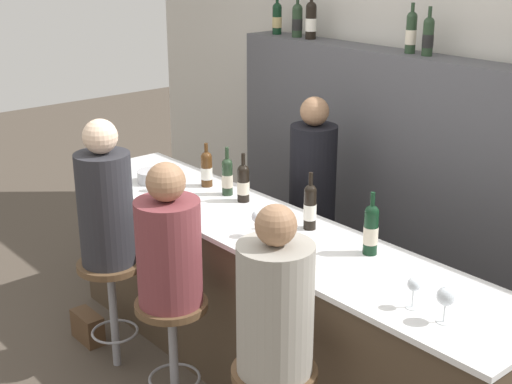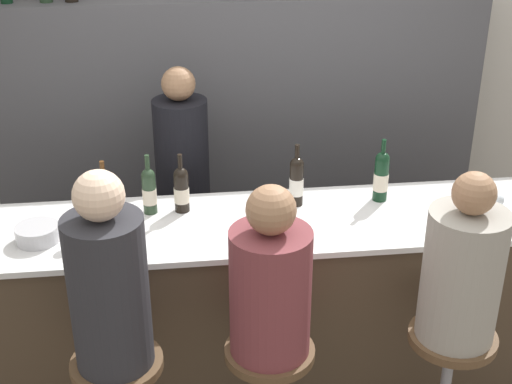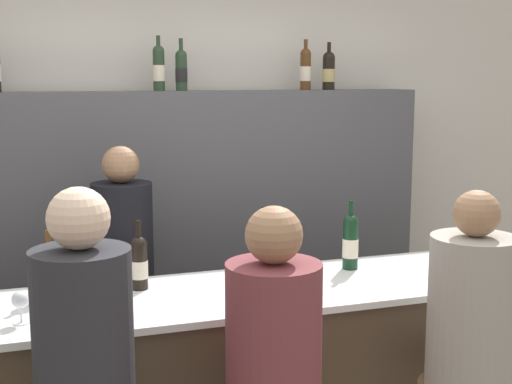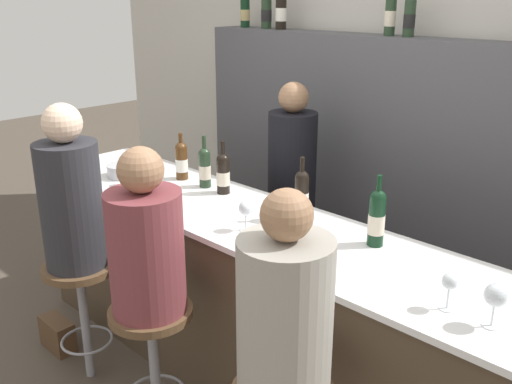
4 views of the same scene
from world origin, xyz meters
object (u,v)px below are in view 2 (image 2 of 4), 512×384
object	(u,v)px
wine_glass_2	(498,202)
wine_bottle_counter_0	(105,193)
metal_bowl	(37,234)
wine_glass_1	(286,213)
guest_seated_right	(463,270)
guest_seated_middle	(270,284)
wine_bottle_counter_4	(381,176)
bar_stool_right	(449,361)
wine_bottle_counter_2	(181,189)
wine_bottle_counter_3	(296,181)
bartender	(184,205)
wine_bottle_counter_1	(149,190)
guest_seated_left	(108,284)
wine_glass_0	(74,229)
bar_stool_middle	(269,376)

from	to	relation	value
wine_glass_2	wine_bottle_counter_0	bearing A→B (deg)	171.20
metal_bowl	wine_bottle_counter_0	bearing A→B (deg)	36.94
wine_glass_1	guest_seated_right	xyz separation A→B (m)	(0.69, -0.49, -0.06)
guest_seated_middle	wine_bottle_counter_4	bearing A→B (deg)	48.78
metal_bowl	bar_stool_right	bearing A→B (deg)	-16.77
wine_bottle_counter_2	wine_bottle_counter_4	size ratio (longest dim) A/B	0.92
wine_bottle_counter_3	guest_seated_right	distance (m)	0.98
guest_seated_right	bartender	xyz separation A→B (m)	(-1.16, 1.38, -0.32)
wine_bottle_counter_1	guest_seated_left	xyz separation A→B (m)	(-0.15, -0.79, -0.03)
wine_bottle_counter_2	metal_bowl	bearing A→B (deg)	-161.53
guest_seated_right	bartender	bearing A→B (deg)	129.98
wine_bottle_counter_4	wine_glass_1	world-z (taller)	wine_bottle_counter_4
wine_bottle_counter_0	wine_bottle_counter_1	xyz separation A→B (m)	(0.22, 0.00, 0.00)
wine_glass_0	wine_glass_1	distance (m)	0.99
wine_bottle_counter_2	guest_seated_left	distance (m)	0.85
wine_bottle_counter_1	wine_bottle_counter_2	bearing A→B (deg)	0.00
wine_bottle_counter_0	wine_glass_0	bearing A→B (deg)	-112.56
wine_bottle_counter_1	wine_glass_1	size ratio (longest dim) A/B	2.06
wine_glass_0	bar_stool_middle	world-z (taller)	wine_glass_0
wine_glass_2	metal_bowl	world-z (taller)	wine_glass_2
wine_bottle_counter_1	guest_seated_right	distance (m)	1.55
wine_bottle_counter_1	bar_stool_middle	distance (m)	1.09
wine_bottle_counter_1	bar_stool_right	size ratio (longest dim) A/B	0.44
wine_bottle_counter_2	guest_seated_left	bearing A→B (deg)	-111.82
wine_bottle_counter_1	bar_stool_middle	bearing A→B (deg)	-57.42
wine_glass_1	guest_seated_middle	bearing A→B (deg)	-106.10
wine_bottle_counter_2	wine_glass_0	bearing A→B (deg)	-149.47
wine_bottle_counter_4	wine_glass_1	distance (m)	0.62
wine_bottle_counter_3	wine_bottle_counter_4	world-z (taller)	wine_bottle_counter_4
metal_bowl	guest_seated_left	size ratio (longest dim) A/B	0.23
wine_bottle_counter_1	bartender	bearing A→B (deg)	73.42
guest_seated_middle	bartender	bearing A→B (deg)	103.33
guest_seated_middle	metal_bowl	bearing A→B (deg)	151.41
wine_bottle_counter_2	bar_stool_middle	size ratio (longest dim) A/B	0.43
bar_stool_right	wine_glass_2	bearing A→B (deg)	53.35
wine_glass_1	bartender	xyz separation A→B (m)	(-0.47, 0.89, -0.38)
wine_bottle_counter_1	metal_bowl	size ratio (longest dim) A/B	1.54
wine_bottle_counter_1	metal_bowl	bearing A→B (deg)	-156.41
wine_bottle_counter_4	wine_glass_0	world-z (taller)	wine_bottle_counter_4
guest_seated_right	bartender	distance (m)	1.83
guest_seated_middle	bar_stool_middle	bearing A→B (deg)	-75.96
metal_bowl	bartender	distance (m)	1.12
wine_bottle_counter_2	wine_glass_1	world-z (taller)	wine_bottle_counter_2
wine_glass_1	wine_bottle_counter_2	bearing A→B (deg)	148.49
wine_bottle_counter_0	wine_glass_0	distance (m)	0.32
guest_seated_middle	bar_stool_right	bearing A→B (deg)	-0.00
guest_seated_right	bartender	size ratio (longest dim) A/B	0.50
bar_stool_right	wine_bottle_counter_4	bearing A→B (deg)	100.09
wine_glass_2	bartender	bearing A→B (deg)	149.71
guest_seated_middle	wine_glass_2	bearing A→B (deg)	22.33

